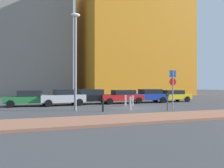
{
  "coord_description": "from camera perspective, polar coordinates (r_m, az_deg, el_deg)",
  "views": [
    {
      "loc": [
        -7.51,
        -16.27,
        1.91
      ],
      "look_at": [
        -1.44,
        1.36,
        2.0
      ],
      "focal_mm": 35.7,
      "sensor_mm": 36.0,
      "label": 1
    }
  ],
  "objects": [
    {
      "name": "ground_plane",
      "position": [
        18.02,
        5.8,
        -6.35
      ],
      "size": [
        120.0,
        120.0,
        0.0
      ],
      "primitive_type": "plane",
      "color": "#424244"
    },
    {
      "name": "sidewalk_brick",
      "position": [
        13.53,
        15.08,
        -8.07
      ],
      "size": [
        40.0,
        3.0,
        0.14
      ],
      "primitive_type": "cube",
      "color": "#9E664C",
      "rests_on": "ground"
    },
    {
      "name": "parked_car_green",
      "position": [
        21.4,
        -20.54,
        -3.39
      ],
      "size": [
        4.27,
        2.03,
        1.42
      ],
      "color": "#237238",
      "rests_on": "ground"
    },
    {
      "name": "parked_car_silver",
      "position": [
        21.37,
        -12.49,
        -3.32
      ],
      "size": [
        4.2,
        2.31,
        1.5
      ],
      "color": "#B7BABF",
      "rests_on": "ground"
    },
    {
      "name": "parked_car_black",
      "position": [
        22.39,
        -5.49,
        -3.19
      ],
      "size": [
        4.61,
        2.01,
        1.48
      ],
      "color": "black",
      "rests_on": "ground"
    },
    {
      "name": "parked_car_red",
      "position": [
        23.21,
        2.56,
        -3.17
      ],
      "size": [
        4.59,
        1.96,
        1.39
      ],
      "color": "red",
      "rests_on": "ground"
    },
    {
      "name": "parked_car_blue",
      "position": [
        24.51,
        9.23,
        -2.92
      ],
      "size": [
        4.14,
        2.14,
        1.46
      ],
      "color": "#1E389E",
      "rests_on": "ground"
    },
    {
      "name": "parked_car_yellow",
      "position": [
        26.21,
        15.0,
        -2.86
      ],
      "size": [
        4.52,
        2.1,
        1.33
      ],
      "color": "gold",
      "rests_on": "ground"
    },
    {
      "name": "parking_sign_post",
      "position": [
        18.21,
        15.29,
        -0.12
      ],
      "size": [
        0.6,
        0.1,
        3.1
      ],
      "color": "gray",
      "rests_on": "ground"
    },
    {
      "name": "parking_meter",
      "position": [
        17.11,
        14.02,
        -3.76
      ],
      "size": [
        0.18,
        0.14,
        1.33
      ],
      "color": "#4C4C51",
      "rests_on": "ground"
    },
    {
      "name": "street_lamp",
      "position": [
        16.93,
        -9.38,
        7.75
      ],
      "size": [
        0.7,
        0.36,
        7.29
      ],
      "color": "gray",
      "rests_on": "ground"
    },
    {
      "name": "traffic_bollard_near",
      "position": [
        20.23,
        3.45,
        -4.25
      ],
      "size": [
        0.17,
        0.17,
        1.01
      ],
      "primitive_type": "cylinder",
      "color": "#B7B7BC",
      "rests_on": "ground"
    },
    {
      "name": "traffic_bollard_mid",
      "position": [
        20.54,
        5.31,
        -4.25
      ],
      "size": [
        0.15,
        0.15,
        0.97
      ],
      "primitive_type": "cylinder",
      "color": "#B7B7BC",
      "rests_on": "ground"
    },
    {
      "name": "traffic_bollard_far",
      "position": [
        16.98,
        4.67,
        -4.99
      ],
      "size": [
        0.17,
        0.17,
        1.02
      ],
      "primitive_type": "cylinder",
      "color": "#B7B7BC",
      "rests_on": "ground"
    },
    {
      "name": "traffic_bollard_edge",
      "position": [
        16.01,
        -2.33,
        -5.34
      ],
      "size": [
        0.14,
        0.14,
        0.99
      ],
      "primitive_type": "cylinder",
      "color": "black",
      "rests_on": "ground"
    },
    {
      "name": "building_colorful_midrise",
      "position": [
        47.34,
        4.44,
        11.06
      ],
      "size": [
        19.44,
        17.78,
        22.42
      ],
      "primitive_type": "cube",
      "color": "orange",
      "rests_on": "ground"
    },
    {
      "name": "building_under_construction",
      "position": [
        48.12,
        -20.99,
        10.77
      ],
      "size": [
        15.85,
        15.55,
        22.21
      ],
      "primitive_type": "cube",
      "color": "gray",
      "rests_on": "ground"
    }
  ]
}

